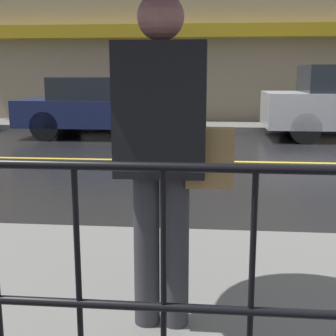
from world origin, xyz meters
The scene contains 5 objects.
ground_plane centered at (0.00, 0.00, 0.00)m, with size 80.00×80.00×0.00m, color black.
sidewalk_far centered at (0.00, 4.80, 0.07)m, with size 28.00×1.70×0.14m.
lane_marking centered at (0.00, 0.00, 0.00)m, with size 25.20×0.12×0.01m.
building_storefront centered at (0.00, 5.77, 2.41)m, with size 28.00×0.85×4.79m.
car_navy centered at (-3.79, 3.01, 0.71)m, with size 4.03×1.93×1.38m.
Camera 1 is at (-1.33, -7.86, 1.48)m, focal length 50.00 mm.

